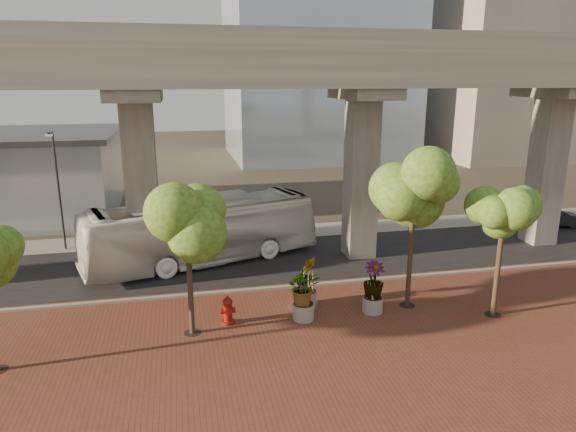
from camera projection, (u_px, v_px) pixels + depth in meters
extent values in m
plane|color=#3D362C|center=(263.00, 275.00, 27.14)|extent=(160.00, 160.00, 0.00)
cube|color=brown|center=(298.00, 351.00, 19.58)|extent=(70.00, 13.00, 0.06)
cube|color=black|center=(257.00, 262.00, 29.02)|extent=(90.00, 8.00, 0.04)
cube|color=gray|center=(270.00, 289.00, 25.23)|extent=(70.00, 0.25, 0.16)
cube|color=gray|center=(245.00, 234.00, 34.21)|extent=(90.00, 3.00, 0.06)
cube|color=gray|center=(259.00, 70.00, 24.80)|extent=(72.00, 2.40, 1.80)
cube|color=gray|center=(250.00, 71.00, 27.82)|extent=(72.00, 2.40, 1.80)
cube|color=gray|center=(263.00, 37.00, 23.40)|extent=(72.00, 0.12, 1.00)
cube|color=gray|center=(247.00, 45.00, 28.50)|extent=(72.00, 0.12, 1.00)
cube|color=#A49D93|center=(508.00, 63.00, 65.76)|extent=(18.00, 16.00, 24.00)
imported|color=white|center=(202.00, 231.00, 28.59)|extent=(13.47, 6.93, 3.67)
imported|color=#222327|center=(552.00, 218.00, 35.89)|extent=(4.25, 1.97, 1.35)
cylinder|color=maroon|center=(228.00, 322.00, 21.69)|extent=(0.55, 0.55, 0.12)
cylinder|color=maroon|center=(228.00, 312.00, 21.58)|extent=(0.37, 0.37, 0.89)
sphere|color=maroon|center=(228.00, 302.00, 21.46)|extent=(0.43, 0.43, 0.43)
cylinder|color=maroon|center=(227.00, 298.00, 21.41)|extent=(0.12, 0.12, 0.15)
cylinder|color=maroon|center=(228.00, 310.00, 21.56)|extent=(0.62, 0.25, 0.25)
cylinder|color=gray|center=(303.00, 311.00, 21.98)|extent=(0.92, 0.92, 0.72)
imported|color=#2A5B18|center=(304.00, 287.00, 21.69)|extent=(2.04, 2.04, 1.53)
cylinder|color=#A6A096|center=(373.00, 304.00, 22.69)|extent=(0.89, 0.89, 0.69)
imported|color=#2A5B18|center=(374.00, 280.00, 22.39)|extent=(2.18, 2.18, 1.63)
cylinder|color=#ADA99C|center=(306.00, 299.00, 23.19)|extent=(0.98, 0.98, 0.77)
imported|color=#2A5B18|center=(306.00, 274.00, 22.88)|extent=(2.19, 2.19, 1.64)
cylinder|color=#4A382A|center=(190.00, 291.00, 20.40)|extent=(0.22, 0.22, 3.70)
cylinder|color=black|center=(193.00, 333.00, 20.88)|extent=(0.70, 0.70, 0.01)
cylinder|color=#4A382A|center=(410.00, 262.00, 22.87)|extent=(0.22, 0.22, 4.22)
cylinder|color=black|center=(407.00, 305.00, 23.42)|extent=(0.70, 0.70, 0.01)
cylinder|color=#4A382A|center=(497.00, 277.00, 22.02)|extent=(0.22, 0.22, 3.54)
cylinder|color=black|center=(493.00, 315.00, 22.48)|extent=(0.70, 0.70, 0.01)
cylinder|color=#2C2C31|center=(59.00, 192.00, 30.33)|extent=(0.12, 0.12, 7.07)
cube|color=#2C2C31|center=(50.00, 133.00, 29.00)|extent=(0.13, 0.88, 0.13)
cube|color=silver|center=(49.00, 135.00, 28.60)|extent=(0.35, 0.18, 0.11)
cylinder|color=#323237|center=(349.00, 179.00, 33.59)|extent=(0.13, 0.13, 7.41)
cube|color=#323237|center=(353.00, 122.00, 32.19)|extent=(0.14, 0.93, 0.14)
cube|color=silver|center=(356.00, 124.00, 31.78)|extent=(0.37, 0.19, 0.11)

